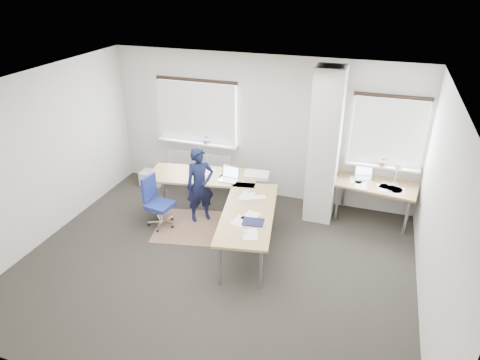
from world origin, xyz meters
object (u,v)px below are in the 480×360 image
(desk_side, at_px, (376,186))
(task_chair, at_px, (159,212))
(person, at_px, (200,185))
(desk_main, at_px, (227,194))

(desk_side, relative_size, task_chair, 1.58)
(desk_side, xyz_separation_m, task_chair, (-3.62, -1.42, -0.42))
(task_chair, relative_size, person, 0.67)
(desk_main, distance_m, desk_side, 2.67)
(desk_main, height_order, task_chair, desk_main)
(desk_main, distance_m, task_chair, 1.30)
(desk_side, height_order, person, person)
(desk_main, xyz_separation_m, desk_side, (2.43, 1.12, -0.01))
(desk_main, xyz_separation_m, task_chair, (-1.19, -0.30, -0.43))
(desk_side, bearing_deg, task_chair, -150.95)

